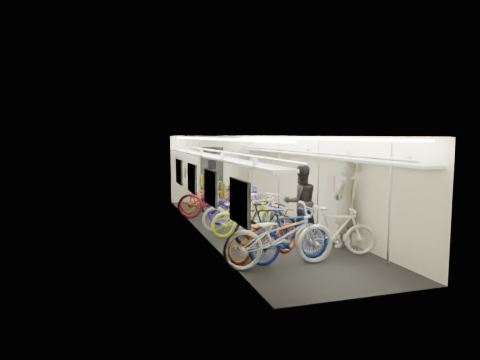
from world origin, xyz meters
TOP-DOWN VIEW (x-y plane):
  - train_car_shell at (-0.36, 0.71)m, footprint 10.00×10.00m
  - bicycle_0 at (-0.68, -3.21)m, footprint 2.23×0.86m
  - bicycle_1 at (-0.39, -3.02)m, footprint 1.82×0.72m
  - bicycle_2 at (-0.79, -2.65)m, footprint 1.98×1.33m
  - bicycle_3 at (-0.34, -1.62)m, footprint 1.62×0.62m
  - bicycle_4 at (-0.50, -0.65)m, footprint 1.92×0.93m
  - bicycle_5 at (-0.11, -0.66)m, footprint 1.79×1.09m
  - bicycle_6 at (-0.52, -0.19)m, footprint 2.00×1.01m
  - bicycle_7 at (-0.25, 0.58)m, footprint 1.88×0.84m
  - bicycle_8 at (-0.71, 1.70)m, footprint 2.25×1.17m
  - bicycle_9 at (-0.25, 2.21)m, footprint 1.61×0.70m
  - bicycle_10 at (-0.78, 2.85)m, footprint 1.92×1.33m
  - bicycle_11 at (0.69, -2.84)m, footprint 1.70×0.96m
  - bicycle_12 at (-0.23, 3.09)m, footprint 2.00×1.30m
  - passenger_near at (1.20, -2.34)m, footprint 0.81×0.69m
  - passenger_mid at (0.62, -1.36)m, footprint 0.89×0.71m
  - backpack at (1.63, -1.32)m, footprint 0.29×0.22m

SIDE VIEW (x-z plane):
  - bicycle_9 at x=-0.25m, z-range 0.00..0.94m
  - bicycle_3 at x=-0.34m, z-range 0.00..0.95m
  - bicycle_10 at x=-0.78m, z-range 0.00..0.96m
  - bicycle_4 at x=-0.50m, z-range 0.00..0.97m
  - bicycle_11 at x=0.69m, z-range 0.00..0.98m
  - bicycle_2 at x=-0.79m, z-range 0.00..0.98m
  - bicycle_12 at x=-0.23m, z-range 0.00..0.99m
  - bicycle_6 at x=-0.52m, z-range 0.00..1.00m
  - bicycle_5 at x=-0.11m, z-range 0.00..1.04m
  - bicycle_1 at x=-0.39m, z-range 0.00..1.07m
  - bicycle_7 at x=-0.25m, z-range 0.00..1.09m
  - bicycle_8 at x=-0.71m, z-range 0.00..1.13m
  - bicycle_0 at x=-0.68m, z-range 0.00..1.16m
  - passenger_mid at x=0.62m, z-range 0.00..1.74m
  - passenger_near at x=1.20m, z-range 0.00..1.87m
  - backpack at x=1.63m, z-range 1.09..1.47m
  - train_car_shell at x=-0.36m, z-range -3.34..6.66m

